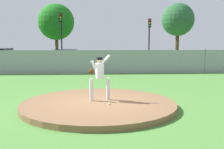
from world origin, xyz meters
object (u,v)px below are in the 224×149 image
at_px(parked_car_white, 67,59).
at_px(traffic_light_near, 61,30).
at_px(pitcher_youth, 99,74).
at_px(traffic_light_far, 149,33).
at_px(baseball, 109,104).
at_px(parked_car_charcoal, 0,59).
at_px(traffic_cone_orange, 185,63).

xyz_separation_m(parked_car_white, traffic_light_near, (-1.00, 4.48, 2.74)).
relative_size(pitcher_youth, traffic_light_far, 0.36).
bearing_deg(pitcher_youth, baseball, -66.41).
distance_m(parked_car_white, traffic_light_far, 9.59).
bearing_deg(traffic_light_near, pitcher_youth, -78.53).
bearing_deg(pitcher_youth, parked_car_charcoal, 120.79).
bearing_deg(pitcher_youth, traffic_cone_orange, 61.68).
height_order(parked_car_charcoal, traffic_cone_orange, parked_car_charcoal).
distance_m(baseball, traffic_light_near, 19.69).
xyz_separation_m(pitcher_youth, traffic_light_near, (-3.70, 18.25, 2.37)).
distance_m(pitcher_youth, traffic_light_near, 18.78).
distance_m(parked_car_white, traffic_light_near, 5.34).
height_order(traffic_light_near, traffic_light_far, traffic_light_near).
xyz_separation_m(parked_car_charcoal, traffic_light_far, (14.06, 3.75, 2.39)).
relative_size(baseball, traffic_light_near, 0.01).
height_order(traffic_cone_orange, traffic_light_near, traffic_light_near).
distance_m(pitcher_youth, traffic_light_far, 19.15).
xyz_separation_m(baseball, traffic_cone_orange, (8.02, 16.22, 0.04)).
relative_size(parked_car_white, parked_car_charcoal, 1.01).
bearing_deg(traffic_light_near, baseball, -78.03).
xyz_separation_m(baseball, parked_car_charcoal, (-8.96, 15.23, 0.59)).
bearing_deg(parked_car_white, baseball, -78.22).
bearing_deg(baseball, pitcher_youth, 113.59).
distance_m(pitcher_youth, baseball, 1.23).
height_order(pitcher_youth, baseball, pitcher_youth).
distance_m(pitcher_youth, parked_car_charcoal, 16.87).
xyz_separation_m(parked_car_charcoal, traffic_cone_orange, (16.98, 0.99, -0.56)).
relative_size(parked_car_white, traffic_light_far, 0.95).
bearing_deg(baseball, parked_car_charcoal, 120.46).
bearing_deg(pitcher_youth, traffic_light_far, 73.44).
xyz_separation_m(pitcher_youth, parked_car_charcoal, (-8.63, 14.49, -0.34)).
height_order(parked_car_white, traffic_light_near, traffic_light_near).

